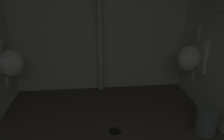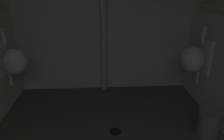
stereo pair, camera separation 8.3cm
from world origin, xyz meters
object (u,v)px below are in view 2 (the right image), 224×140
urinal_left_mid (14,61)px  floor_drain (115,131)px  urinal_right_mid (194,59)px  standpipe_back_wall (103,10)px  waste_bin (208,124)px

urinal_left_mid → floor_drain: urinal_left_mid is taller
urinal_right_mid → standpipe_back_wall: bearing=156.5°
urinal_left_mid → standpipe_back_wall: size_ratio=0.31×
standpipe_back_wall → floor_drain: bearing=-84.6°
urinal_left_mid → urinal_right_mid: bearing=-1.2°
waste_bin → urinal_right_mid: bearing=85.7°
urinal_left_mid → standpipe_back_wall: 1.35m
urinal_right_mid → waste_bin: (-0.05, -0.66, -0.53)m
floor_drain → urinal_right_mid: bearing=27.5°
urinal_left_mid → floor_drain: size_ratio=5.39×
urinal_right_mid → waste_bin: urinal_right_mid is taller
standpipe_back_wall → urinal_right_mid: bearing=-23.5°
urinal_left_mid → waste_bin: (2.26, -0.71, -0.53)m
urinal_right_mid → standpipe_back_wall: size_ratio=0.31×
urinal_left_mid → floor_drain: bearing=-25.8°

